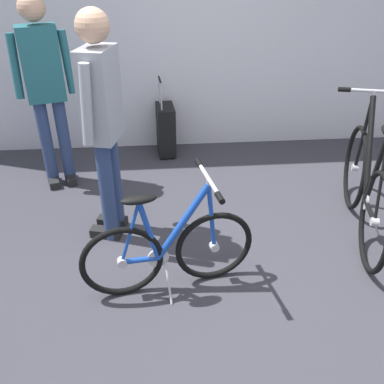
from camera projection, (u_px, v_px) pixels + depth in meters
ground_plane at (212, 282)px, 2.88m from camera, size 6.01×6.01×0.00m
back_wall at (186, 3)px, 4.13m from camera, size 6.01×0.10×3.00m
folding_bike_foreground at (169, 249)px, 2.70m from camera, size 1.14×0.53×0.81m
display_bike_left at (365, 187)px, 3.20m from camera, size 0.56×1.50×1.06m
visitor_near_wall at (102, 118)px, 2.90m from camera, size 0.33×0.52×1.68m
visitor_browsing at (45, 83)px, 3.62m from camera, size 0.52×0.34×1.68m
rolling_suitcase at (166, 129)px, 4.50m from camera, size 0.20×0.37×0.83m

